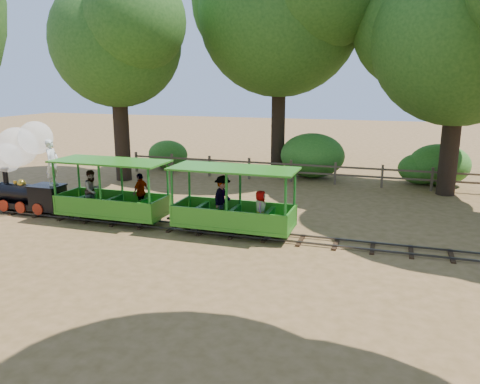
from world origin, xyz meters
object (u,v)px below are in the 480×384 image
(locomotive, at_px, (24,161))
(carriage_rear, at_px, (233,207))
(carriage_front, at_px, (112,197))
(fence, at_px, (313,170))

(locomotive, relative_size, carriage_rear, 0.88)
(carriage_front, xyz_separation_m, fence, (5.21, 7.99, -0.25))
(locomotive, distance_m, carriage_front, 3.60)
(carriage_rear, bearing_deg, carriage_front, -179.49)
(carriage_rear, height_order, fence, carriage_rear)
(carriage_rear, bearing_deg, fence, 82.32)
(locomotive, bearing_deg, carriage_rear, -0.20)
(carriage_rear, distance_m, fence, 8.03)
(locomotive, height_order, fence, locomotive)
(locomotive, relative_size, carriage_front, 0.88)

